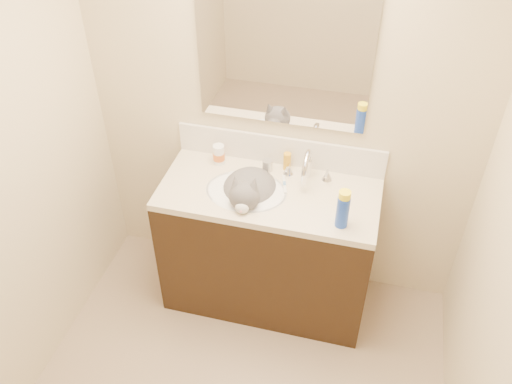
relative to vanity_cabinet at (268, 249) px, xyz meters
The scene contains 16 objects.
room_shell 1.45m from the vanity_cabinet, 90.00° to the right, with size 2.24×2.54×2.52m.
vanity_cabinet is the anchor object (origin of this frame).
counter_slab 0.43m from the vanity_cabinet, ahead, with size 1.20×0.55×0.04m, color beige.
basin 0.40m from the vanity_cabinet, 165.96° to the right, with size 0.45×0.36×0.14m, color white.
faucet 0.58m from the vanity_cabinet, 37.29° to the left, with size 0.28×0.20×0.21m.
cat 0.44m from the vanity_cabinet, behind, with size 0.38×0.45×0.33m.
backsplash 0.60m from the vanity_cabinet, 90.00° to the left, with size 1.20×0.02×0.18m, color silver.
mirror 1.16m from the vanity_cabinet, 90.00° to the left, with size 0.90×0.02×0.80m, color white.
pill_bottle 0.64m from the vanity_cabinet, 152.21° to the left, with size 0.07×0.07×0.12m, color white.
pill_label 0.63m from the vanity_cabinet, 152.21° to the left, with size 0.07×0.07×0.04m, color orange.
silver_jar 0.52m from the vanity_cabinet, 106.09° to the left, with size 0.06×0.06×0.07m, color #B7B7BC.
amber_bottle 0.55m from the vanity_cabinet, 76.28° to the left, with size 0.04×0.04×0.11m, color gold.
toothbrush 0.47m from the vanity_cabinet, 44.60° to the left, with size 0.02×0.15×0.01m, color white.
toothbrush_head 0.47m from the vanity_cabinet, 44.60° to the left, with size 0.02×0.03×0.02m, color #5D8FC6.
spray_can 0.70m from the vanity_cabinet, 22.57° to the right, with size 0.06×0.06×0.18m, color blue.
spray_cap 0.79m from the vanity_cabinet, 22.57° to the right, with size 0.06×0.06×0.04m, color yellow.
Camera 1 is at (0.50, -1.24, 2.73)m, focal length 38.00 mm.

